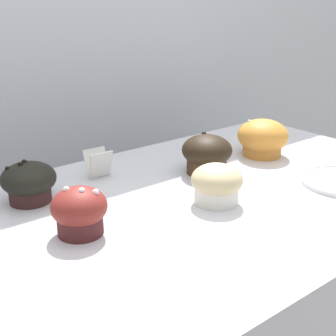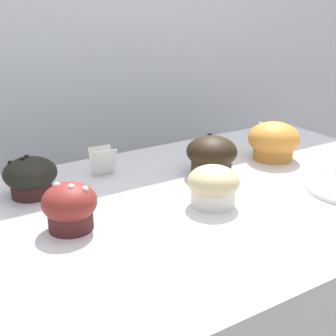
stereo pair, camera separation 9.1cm
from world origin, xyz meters
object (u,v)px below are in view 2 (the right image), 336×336
(muffin_back_right, at_px, (70,207))
(muffin_front_left, at_px, (213,186))
(muffin_front_center, at_px, (274,141))
(muffin_back_left, at_px, (30,176))
(muffin_front_right, at_px, (212,155))

(muffin_back_right, relative_size, muffin_front_left, 0.95)
(muffin_front_center, height_order, muffin_back_left, muffin_front_center)
(muffin_front_left, bearing_deg, muffin_front_center, 25.05)
(muffin_front_center, xyz_separation_m, muffin_front_left, (-0.28, -0.13, -0.01))
(muffin_front_right, bearing_deg, muffin_front_center, 1.03)
(muffin_back_left, xyz_separation_m, muffin_back_right, (0.01, -0.17, 0.00))
(muffin_front_center, distance_m, muffin_front_left, 0.30)
(muffin_front_center, height_order, muffin_front_left, muffin_front_center)
(muffin_back_left, relative_size, muffin_front_left, 1.07)
(muffin_front_center, bearing_deg, muffin_front_right, -178.97)
(muffin_front_center, bearing_deg, muffin_back_left, 170.56)
(muffin_front_center, bearing_deg, muffin_front_left, -154.95)
(muffin_front_center, distance_m, muffin_front_right, 0.18)
(muffin_back_left, relative_size, muffin_front_right, 0.94)
(muffin_back_left, distance_m, muffin_front_right, 0.37)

